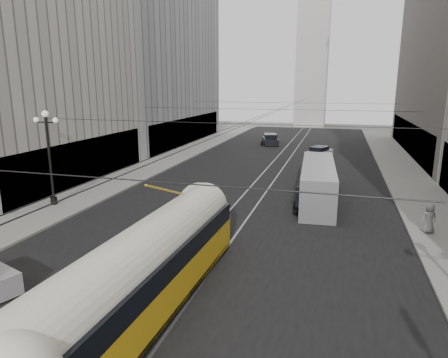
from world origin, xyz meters
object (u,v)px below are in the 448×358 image
Objects in this scene: streetcar at (145,270)px; pedestrian_sidewalk_right at (429,218)px; pedestrian_crossing_a at (21,324)px; city_bus at (318,181)px.

pedestrian_sidewalk_right is at bearing 44.46° from streetcar.
streetcar is 4.21m from pedestrian_crossing_a.
streetcar is at bearing -26.33° from pedestrian_crossing_a.
city_bus is at bearing -52.77° from pedestrian_sidewalk_right.
pedestrian_crossing_a is at bearing 30.93° from pedestrian_sidewalk_right.
streetcar is 1.44× the size of city_bus.
city_bus is 6.45× the size of pedestrian_sidewalk_right.
city_bus reaches higher than pedestrian_sidewalk_right.
city_bus is 7.04× the size of pedestrian_crossing_a.
pedestrian_crossing_a is 0.92× the size of pedestrian_sidewalk_right.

